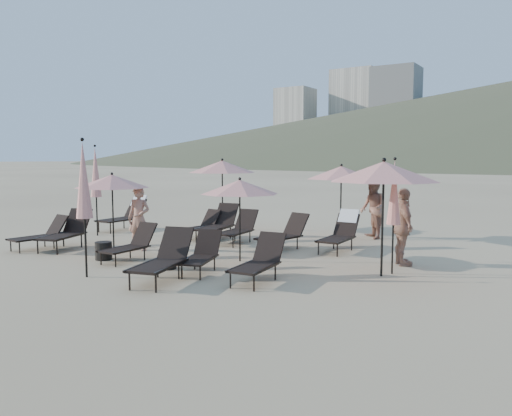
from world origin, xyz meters
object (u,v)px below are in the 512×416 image
Objects in this scene: lounger_10 at (284,233)px; umbrella_closed_0 at (83,181)px; umbrella_open_1 at (240,187)px; lounger_11 at (341,232)px; lounger_1 at (66,231)px; lounger_3 at (201,254)px; lounger_6 at (126,214)px; beachgoer_a at (139,219)px; umbrella_open_2 at (384,172)px; lounger_9 at (238,228)px; umbrella_open_0 at (112,181)px; umbrella_closed_1 at (394,193)px; umbrella_open_4 at (341,173)px; side_table_1 at (167,259)px; side_table_0 at (104,251)px; lounger_4 at (163,258)px; lounger_2 at (130,244)px; umbrella_open_3 at (222,167)px; lounger_0 at (41,234)px; umbrella_closed_2 at (96,173)px; lounger_8 at (218,223)px; beachgoer_c at (403,227)px; beachgoer_b at (373,208)px; lounger_5 at (259,260)px; lounger_7 at (200,225)px.

umbrella_closed_0 is (-1.89, -4.96, 1.55)m from lounger_10.
lounger_11 is at bearing 60.32° from umbrella_open_1.
lounger_1 reaches higher than lounger_3.
umbrella_open_1 is at bearing -20.45° from lounger_6.
umbrella_open_2 is at bearing -10.25° from beachgoer_a.
lounger_9 is 0.80× the size of umbrella_open_0.
lounger_10 is 3.80m from umbrella_closed_1.
umbrella_open_0 is 6.57m from umbrella_open_4.
umbrella_closed_1 is 5.09m from side_table_1.
beachgoer_a reaches higher than lounger_1.
beachgoer_a is (-0.18, 1.36, 0.63)m from side_table_0.
lounger_4 is 4.24× the size of side_table_0.
umbrella_closed_0 reaches higher than side_table_0.
umbrella_open_3 reaches higher than lounger_2.
lounger_1 is at bearing 41.05° from lounger_0.
umbrella_open_1 is 5.31m from umbrella_open_3.
lounger_11 is 0.69× the size of umbrella_closed_1.
umbrella_closed_1 is (9.76, -1.66, 1.16)m from lounger_6.
lounger_4 is 0.64× the size of umbrella_closed_2.
lounger_11 reaches higher than lounger_4.
lounger_8 is 1.11× the size of beachgoer_a.
umbrella_closed_2 is at bearing 109.75° from lounger_0.
lounger_10 is 0.59× the size of umbrella_closed_2.
lounger_8 reaches higher than lounger_10.
beachgoer_c reaches higher than lounger_3.
umbrella_closed_2 is (-3.81, 2.22, 1.60)m from lounger_2.
beachgoer_a is at bearing -81.00° from beachgoer_b.
lounger_1 is 6.35m from lounger_5.
lounger_0 is 4.50m from lounger_7.
umbrella_closed_1 reaches higher than beachgoer_c.
umbrella_open_3 is 5.61× the size of side_table_0.
lounger_2 is at bearing -134.54° from lounger_11.
lounger_8 is 3.88m from lounger_11.
lounger_0 is 9.28m from umbrella_closed_1.
lounger_2 is at bearing 9.05° from lounger_0.
umbrella_open_4 is at bearing 21.09° from lounger_8.
lounger_6 reaches higher than lounger_11.
umbrella_open_3 reaches higher than lounger_6.
lounger_5 is 0.78× the size of umbrella_open_0.
umbrella_open_2 reaches higher than umbrella_open_3.
lounger_0 is 0.85× the size of lounger_4.
lounger_6 is 1.10× the size of lounger_11.
lounger_1 reaches higher than lounger_5.
lounger_5 is (3.67, -0.06, 0.02)m from lounger_2.
beachgoer_c is (3.57, 4.04, 0.42)m from lounger_4.
umbrella_open_3 is (-3.40, 5.42, 1.76)m from lounger_3.
lounger_6 is 7.13m from umbrella_closed_0.
umbrella_open_2 is 6.10m from umbrella_closed_0.
umbrella_open_1 is at bearing 9.54° from umbrella_open_0.
lounger_0 is at bearing 155.14° from lounger_4.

